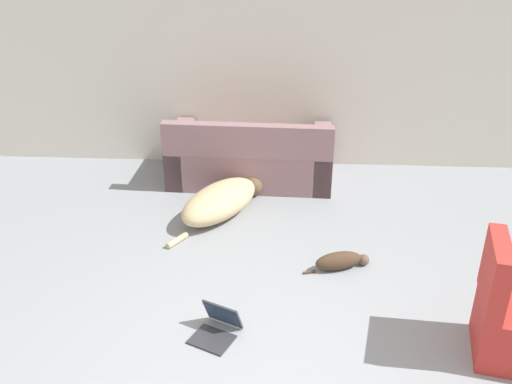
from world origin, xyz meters
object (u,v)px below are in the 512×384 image
Objects in this scene: cat at (341,261)px; laptop_open at (218,325)px; couch at (250,158)px; dog at (222,200)px.

cat is 1.40× the size of laptop_open.
couch is at bearing 98.91° from cat.
couch reaches higher than cat.
dog is at bearing 123.08° from cat.
couch reaches higher than laptop_open.
laptop_open is at bearing -142.34° from dog.
dog reaches higher than cat.
cat is (0.92, -1.78, -0.20)m from couch.
cat is at bearing 119.14° from couch.
dog is 3.08× the size of laptop_open.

